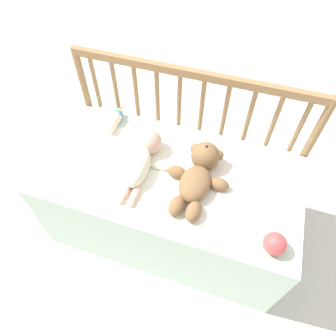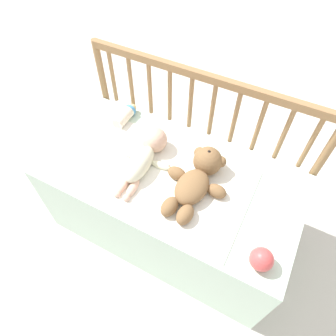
{
  "view_description": "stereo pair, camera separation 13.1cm",
  "coord_description": "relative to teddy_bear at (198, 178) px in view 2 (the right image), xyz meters",
  "views": [
    {
      "loc": [
        0.26,
        -0.78,
        1.61
      ],
      "look_at": [
        0.0,
        -0.01,
        0.57
      ],
      "focal_mm": 32.0,
      "sensor_mm": 36.0,
      "label": 1
    },
    {
      "loc": [
        0.38,
        -0.72,
        1.61
      ],
      "look_at": [
        0.0,
        -0.01,
        0.57
      ],
      "focal_mm": 32.0,
      "sensor_mm": 36.0,
      "label": 2
    }
  ],
  "objects": [
    {
      "name": "ground_plane",
      "position": [
        -0.13,
        -0.01,
        -0.56
      ],
      "size": [
        12.0,
        12.0,
        0.0
      ],
      "primitive_type": "plane",
      "color": "silver"
    },
    {
      "name": "crib_mattress",
      "position": [
        -0.13,
        -0.01,
        -0.31
      ],
      "size": [
        1.2,
        0.6,
        0.51
      ],
      "color": "silver",
      "rests_on": "ground_plane"
    },
    {
      "name": "crib_rail",
      "position": [
        -0.13,
        0.32,
        0.04
      ],
      "size": [
        1.2,
        0.04,
        0.85
      ],
      "color": "#997047",
      "rests_on": "ground_plane"
    },
    {
      "name": "blanket",
      "position": [
        -0.13,
        -0.05,
        -0.05
      ],
      "size": [
        0.75,
        0.48,
        0.01
      ],
      "color": "white",
      "rests_on": "crib_mattress"
    },
    {
      "name": "teddy_bear",
      "position": [
        0.0,
        0.0,
        0.0
      ],
      "size": [
        0.28,
        0.39,
        0.13
      ],
      "color": "olive",
      "rests_on": "crib_mattress"
    },
    {
      "name": "baby",
      "position": [
        -0.26,
        0.0,
        -0.0
      ],
      "size": [
        0.26,
        0.39,
        0.12
      ],
      "color": "#EAEACC",
      "rests_on": "crib_mattress"
    },
    {
      "name": "baby_bottle",
      "position": [
        -0.51,
        0.21,
        -0.02
      ],
      "size": [
        0.06,
        0.17,
        0.06
      ],
      "color": "#F4E5CC",
      "rests_on": "crib_mattress"
    },
    {
      "name": "toy_ball",
      "position": [
        0.35,
        -0.22,
        -0.01
      ],
      "size": [
        0.09,
        0.09,
        0.09
      ],
      "color": "#DB4C4C",
      "rests_on": "crib_mattress"
    }
  ]
}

